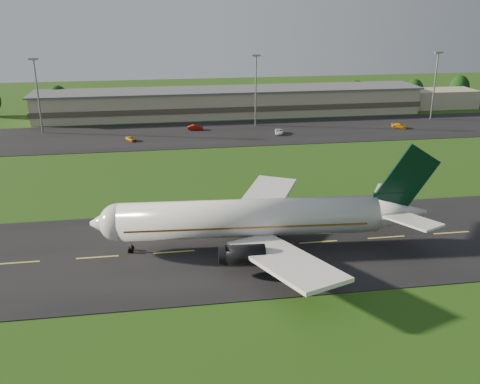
{
  "coord_description": "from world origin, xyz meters",
  "views": [
    {
      "loc": [
        -23.41,
        -71.55,
        35.32
      ],
      "look_at": [
        -10.9,
        8.0,
        6.0
      ],
      "focal_mm": 40.0,
      "sensor_mm": 36.0,
      "label": 1
    }
  ],
  "objects": [
    {
      "name": "service_vehicle_d",
      "position": [
        45.29,
        70.09,
        0.77
      ],
      "size": [
        4.79,
        4.29,
        1.34
      ],
      "primitive_type": "imported",
      "rotation": [
        0.0,
        0.0,
        0.91
      ],
      "color": "orange",
      "rests_on": "apron"
    },
    {
      "name": "taxiway",
      "position": [
        0.0,
        0.0,
        0.05
      ],
      "size": [
        220.0,
        30.0,
        0.1
      ],
      "primitive_type": "cube",
      "color": "black",
      "rests_on": "ground"
    },
    {
      "name": "service_vehicle_b",
      "position": [
        -12.88,
        76.73,
        0.83
      ],
      "size": [
        4.51,
        1.89,
        1.45
      ],
      "primitive_type": "imported",
      "rotation": [
        0.0,
        0.0,
        1.49
      ],
      "color": "maroon",
      "rests_on": "apron"
    },
    {
      "name": "light_mast_west",
      "position": [
        -55.0,
        80.0,
        12.74
      ],
      "size": [
        2.4,
        1.2,
        20.35
      ],
      "color": "gray",
      "rests_on": "ground"
    },
    {
      "name": "service_vehicle_c",
      "position": [
        9.51,
        68.53,
        0.74
      ],
      "size": [
        2.95,
        4.91,
        1.28
      ],
      "primitive_type": "imported",
      "rotation": [
        0.0,
        0.0,
        -0.19
      ],
      "color": "silver",
      "rests_on": "apron"
    },
    {
      "name": "terminal",
      "position": [
        6.4,
        96.18,
        3.99
      ],
      "size": [
        145.0,
        16.0,
        8.4
      ],
      "color": "tan",
      "rests_on": "ground"
    },
    {
      "name": "light_mast_east",
      "position": [
        60.0,
        80.0,
        12.74
      ],
      "size": [
        2.4,
        1.2,
        20.35
      ],
      "color": "gray",
      "rests_on": "ground"
    },
    {
      "name": "ground",
      "position": [
        0.0,
        0.0,
        0.0
      ],
      "size": [
        360.0,
        360.0,
        0.0
      ],
      "primitive_type": "plane",
      "color": "#254511",
      "rests_on": "ground"
    },
    {
      "name": "service_vehicle_a",
      "position": [
        -30.55,
        67.08,
        0.71
      ],
      "size": [
        3.1,
        3.79,
        1.22
      ],
      "primitive_type": "imported",
      "rotation": [
        0.0,
        0.0,
        0.56
      ],
      "color": "#C9810B",
      "rests_on": "apron"
    },
    {
      "name": "airliner",
      "position": [
        -9.94,
        -0.06,
        4.66
      ],
      "size": [
        51.3,
        42.09,
        15.57
      ],
      "rotation": [
        0.0,
        0.0,
        -0.07
      ],
      "color": "silver",
      "rests_on": "ground"
    },
    {
      "name": "apron",
      "position": [
        0.0,
        72.0,
        0.05
      ],
      "size": [
        260.0,
        30.0,
        0.1
      ],
      "primitive_type": "cube",
      "color": "black",
      "rests_on": "ground"
    },
    {
      "name": "tree_line",
      "position": [
        33.32,
        106.19,
        4.84
      ],
      "size": [
        198.81,
        9.49,
        9.43
      ],
      "color": "black",
      "rests_on": "ground"
    },
    {
      "name": "light_mast_centre",
      "position": [
        5.0,
        80.0,
        12.74
      ],
      "size": [
        2.4,
        1.2,
        20.35
      ],
      "color": "gray",
      "rests_on": "ground"
    }
  ]
}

